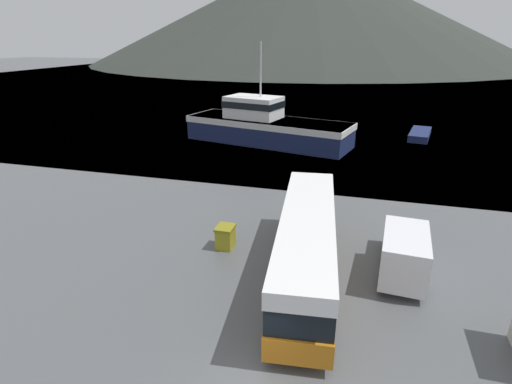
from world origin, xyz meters
name	(u,v)px	position (x,y,z in m)	size (l,w,h in m)	color
water_surface	(361,72)	(0.00, 139.52, 0.00)	(240.00, 240.00, 0.00)	slate
hill_backdrop	(309,9)	(-27.58, 197.55, 23.90)	(202.26, 202.26, 47.80)	#2D332D
tour_bus	(307,243)	(0.81, 7.79, 1.93)	(3.91, 13.16, 3.44)	#B26614
delivery_van	(404,251)	(5.55, 9.45, 1.32)	(2.55, 6.04, 2.50)	silver
fishing_boat	(265,125)	(-7.87, 34.15, 1.99)	(19.67, 9.86, 10.97)	#19234C
storage_bin	(225,237)	(-4.09, 9.62, 0.68)	(1.00, 1.18, 1.33)	olive
small_boat	(420,134)	(9.59, 41.35, 0.41)	(3.31, 6.77, 0.83)	#19234C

